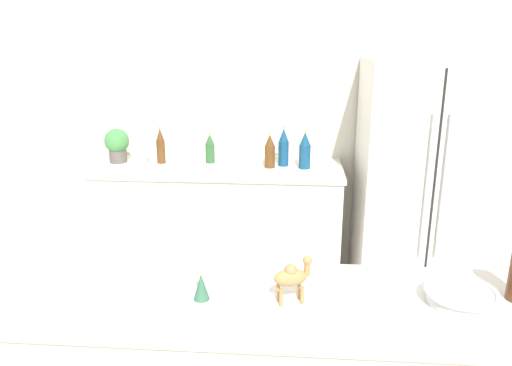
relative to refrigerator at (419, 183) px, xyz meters
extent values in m
cube|color=silver|center=(-1.06, 0.41, 0.43)|extent=(8.00, 0.06, 2.55)
cube|color=silver|center=(-1.43, 0.08, -0.40)|extent=(1.78, 0.60, 0.88)
cube|color=silver|center=(-1.43, 0.08, 0.05)|extent=(1.81, 0.63, 0.03)
cube|color=silver|center=(0.00, 0.00, 0.00)|extent=(0.83, 0.72, 1.68)
cube|color=black|center=(0.00, -0.36, 0.00)|extent=(0.01, 0.01, 1.62)
cylinder|color=#B2B5BA|center=(-0.05, -0.38, 0.08)|extent=(0.02, 0.02, 0.93)
cylinder|color=#B2B5BA|center=(0.05, -0.38, 0.08)|extent=(0.02, 0.02, 0.93)
cube|color=silver|center=(-0.91, -1.87, 0.11)|extent=(2.06, 0.56, 0.03)
cylinder|color=#595451|center=(-2.20, 0.13, 0.12)|extent=(0.13, 0.13, 0.09)
sphere|color=#478E4C|center=(-2.20, 0.13, 0.23)|extent=(0.18, 0.18, 0.18)
cylinder|color=white|center=(-1.99, 0.02, 0.19)|extent=(0.10, 0.10, 0.24)
cylinder|color=brown|center=(-1.87, 0.13, 0.16)|extent=(0.06, 0.06, 0.17)
cone|color=brown|center=(-1.87, 0.13, 0.29)|extent=(0.06, 0.06, 0.10)
cylinder|color=gold|center=(-1.87, 0.13, 0.34)|extent=(0.02, 0.02, 0.01)
cylinder|color=brown|center=(-1.05, 0.07, 0.15)|extent=(0.08, 0.08, 0.16)
cone|color=brown|center=(-1.05, 0.07, 0.27)|extent=(0.07, 0.07, 0.09)
cylinder|color=gold|center=(-1.05, 0.07, 0.32)|extent=(0.03, 0.03, 0.01)
cylinder|color=#2D6033|center=(-1.51, 0.17, 0.14)|extent=(0.07, 0.07, 0.14)
cone|color=#2D6033|center=(-1.51, 0.17, 0.25)|extent=(0.07, 0.07, 0.08)
cylinder|color=gold|center=(-1.51, 0.17, 0.30)|extent=(0.02, 0.02, 0.01)
cylinder|color=navy|center=(-0.96, 0.13, 0.16)|extent=(0.08, 0.08, 0.18)
cone|color=navy|center=(-0.96, 0.13, 0.30)|extent=(0.07, 0.07, 0.10)
cylinder|color=gold|center=(-0.96, 0.13, 0.35)|extent=(0.03, 0.03, 0.01)
cylinder|color=navy|center=(-0.80, 0.06, 0.16)|extent=(0.08, 0.08, 0.17)
cone|color=navy|center=(-0.80, 0.06, 0.29)|extent=(0.08, 0.08, 0.10)
cylinder|color=gold|center=(-0.80, 0.06, 0.34)|extent=(0.03, 0.03, 0.01)
cylinder|color=#B7BABF|center=(-0.30, -1.86, 0.14)|extent=(0.23, 0.23, 0.04)
torus|color=#B7BABF|center=(-0.30, -1.86, 0.17)|extent=(0.25, 0.25, 0.02)
ellipsoid|color=#A87F4C|center=(-0.88, -1.90, 0.22)|extent=(0.13, 0.09, 0.06)
sphere|color=#A87F4C|center=(-0.88, -1.90, 0.24)|extent=(0.04, 0.04, 0.04)
cylinder|color=#A87F4C|center=(-0.83, -1.88, 0.25)|extent=(0.02, 0.02, 0.06)
sphere|color=#A87F4C|center=(-0.83, -1.88, 0.27)|extent=(0.03, 0.03, 0.03)
cylinder|color=#A87F4C|center=(-0.85, -1.87, 0.15)|extent=(0.01, 0.01, 0.06)
cylinder|color=#A87F4C|center=(-0.84, -1.90, 0.15)|extent=(0.01, 0.01, 0.06)
cylinder|color=#A87F4C|center=(-0.92, -1.89, 0.15)|extent=(0.01, 0.01, 0.06)
cylinder|color=#A87F4C|center=(-0.91, -1.93, 0.15)|extent=(0.01, 0.01, 0.06)
cone|color=#33664C|center=(-1.19, -1.90, 0.17)|extent=(0.06, 0.06, 0.10)
sphere|color=beige|center=(-1.19, -1.90, 0.24)|extent=(0.04, 0.04, 0.04)
camera|label=1|loc=(-0.88, -3.42, 1.01)|focal=35.00mm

